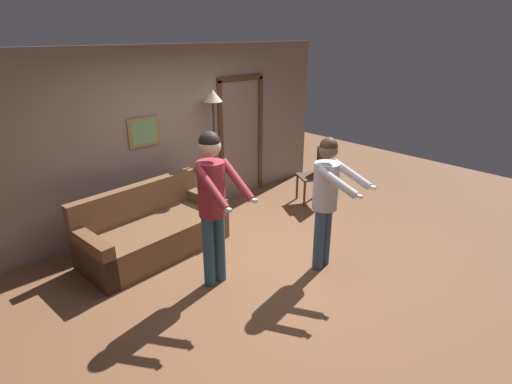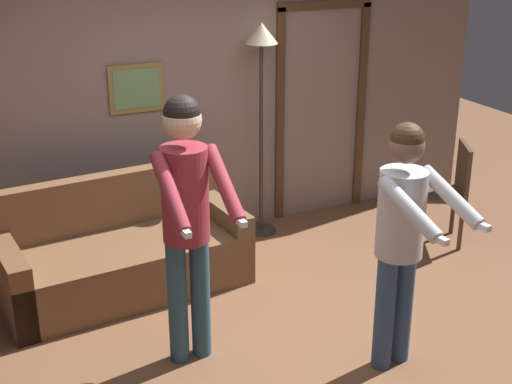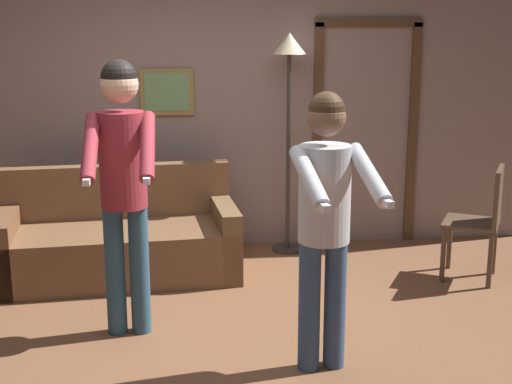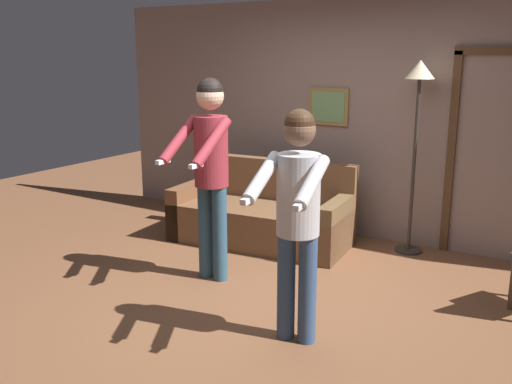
% 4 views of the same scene
% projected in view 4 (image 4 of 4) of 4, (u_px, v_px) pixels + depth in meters
% --- Properties ---
extents(ground_plane, '(12.00, 12.00, 0.00)m').
position_uv_depth(ground_plane, '(256.00, 297.00, 4.84)').
color(ground_plane, brown).
extents(back_wall_assembly, '(6.40, 0.10, 2.60)m').
position_uv_depth(back_wall_assembly, '(358.00, 120.00, 6.25)').
color(back_wall_assembly, gray).
rests_on(back_wall_assembly, ground_plane).
extents(couch, '(1.97, 1.02, 0.87)m').
position_uv_depth(couch, '(262.00, 217.00, 6.21)').
color(couch, brown).
rests_on(couch, ground_plane).
extents(torchiere_lamp, '(0.29, 0.29, 1.95)m').
position_uv_depth(torchiere_lamp, '(418.00, 100.00, 5.59)').
color(torchiere_lamp, '#332D28').
rests_on(torchiere_lamp, ground_plane).
extents(person_standing_left, '(0.44, 0.67, 1.82)m').
position_uv_depth(person_standing_left, '(210.00, 159.00, 4.98)').
color(person_standing_left, '#2D5067').
rests_on(person_standing_left, ground_plane).
extents(person_standing_right, '(0.49, 0.70, 1.66)m').
position_uv_depth(person_standing_right, '(297.00, 206.00, 3.88)').
color(person_standing_right, '#334B70').
rests_on(person_standing_right, ground_plane).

